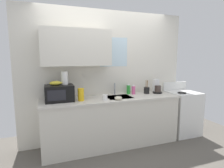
# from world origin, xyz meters

# --- Properties ---
(kitchen_wall_assembly) EXTENTS (3.26, 0.42, 2.50)m
(kitchen_wall_assembly) POSITION_xyz_m (-0.13, 0.30, 1.37)
(kitchen_wall_assembly) COLOR silver
(kitchen_wall_assembly) RESTS_ON ground
(counter_unit) EXTENTS (2.49, 0.63, 0.90)m
(counter_unit) POSITION_xyz_m (0.00, 0.00, 0.46)
(counter_unit) COLOR silver
(counter_unit) RESTS_ON ground
(sink_faucet) EXTENTS (0.03, 0.03, 0.23)m
(sink_faucet) POSITION_xyz_m (0.14, 0.24, 1.01)
(sink_faucet) COLOR #B2B5BA
(sink_faucet) RESTS_ON counter_unit
(stove_range) EXTENTS (0.60, 0.60, 1.08)m
(stove_range) POSITION_xyz_m (1.59, 0.00, 0.46)
(stove_range) COLOR white
(stove_range) RESTS_ON ground
(microwave) EXTENTS (0.46, 0.35, 0.27)m
(microwave) POSITION_xyz_m (-0.91, 0.05, 1.04)
(microwave) COLOR black
(microwave) RESTS_ON counter_unit
(banana_bunch) EXTENTS (0.20, 0.11, 0.07)m
(banana_bunch) POSITION_xyz_m (-0.96, 0.05, 1.20)
(banana_bunch) COLOR gold
(banana_bunch) RESTS_ON microwave
(paper_towel_roll) EXTENTS (0.11, 0.11, 0.22)m
(paper_towel_roll) POSITION_xyz_m (-0.81, 0.10, 1.28)
(paper_towel_roll) COLOR white
(paper_towel_roll) RESTS_ON microwave
(coffee_maker) EXTENTS (0.19, 0.21, 0.28)m
(coffee_maker) POSITION_xyz_m (1.01, 0.11, 1.00)
(coffee_maker) COLOR black
(coffee_maker) RESTS_ON counter_unit
(dish_soap_bottle_green) EXTENTS (0.07, 0.07, 0.21)m
(dish_soap_bottle_green) POSITION_xyz_m (0.42, 0.21, 1.00)
(dish_soap_bottle_green) COLOR green
(dish_soap_bottle_green) RESTS_ON counter_unit
(dish_soap_bottle_pink) EXTENTS (0.07, 0.07, 0.20)m
(dish_soap_bottle_pink) POSITION_xyz_m (0.51, 0.16, 0.99)
(dish_soap_bottle_pink) COLOR #E55999
(dish_soap_bottle_pink) RESTS_ON counter_unit
(cereal_canister) EXTENTS (0.10, 0.10, 0.21)m
(cereal_canister) POSITION_xyz_m (-0.57, -0.05, 1.01)
(cereal_canister) COLOR gold
(cereal_canister) RESTS_ON counter_unit
(mug_white) EXTENTS (0.08, 0.08, 0.09)m
(mug_white) POSITION_xyz_m (-0.18, -0.14, 0.95)
(mug_white) COLOR white
(mug_white) RESTS_ON counter_unit
(utensil_crock) EXTENTS (0.11, 0.11, 0.28)m
(utensil_crock) POSITION_xyz_m (0.78, 0.12, 0.97)
(utensil_crock) COLOR black
(utensil_crock) RESTS_ON counter_unit
(small_bowl) EXTENTS (0.13, 0.13, 0.06)m
(small_bowl) POSITION_xyz_m (0.04, -0.20, 0.93)
(small_bowl) COLOR beige
(small_bowl) RESTS_ON counter_unit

